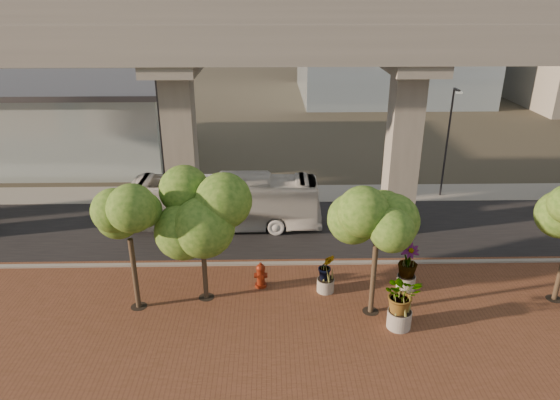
{
  "coord_description": "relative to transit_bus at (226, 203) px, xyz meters",
  "views": [
    {
      "loc": [
        -1.22,
        -23.89,
        12.82
      ],
      "look_at": [
        -0.7,
        0.5,
        2.52
      ],
      "focal_mm": 32.0,
      "sensor_mm": 36.0,
      "label": 1
    }
  ],
  "objects": [
    {
      "name": "asphalt_road",
      "position": [
        3.79,
        -0.52,
        -1.51
      ],
      "size": [
        90.0,
        8.0,
        0.04
      ],
      "primitive_type": "cube",
      "color": "black",
      "rests_on": "ground"
    },
    {
      "name": "fire_hydrant",
      "position": [
        2.1,
        -6.51,
        -0.88
      ],
      "size": [
        0.62,
        0.56,
        1.23
      ],
      "color": "maroon",
      "rests_on": "ground"
    },
    {
      "name": "brick_plaza",
      "position": [
        3.79,
        -10.52,
        -1.5
      ],
      "size": [
        70.0,
        13.0,
        0.06
      ],
      "primitive_type": "cube",
      "color": "brown",
      "rests_on": "ground"
    },
    {
      "name": "planter_front",
      "position": [
        7.79,
        -9.68,
        -0.01
      ],
      "size": [
        2.19,
        2.19,
        2.41
      ],
      "color": "#A9A399",
      "rests_on": "ground"
    },
    {
      "name": "ground",
      "position": [
        3.79,
        -2.52,
        -1.53
      ],
      "size": [
        160.0,
        160.0,
        0.0
      ],
      "primitive_type": "plane",
      "color": "#3E3A2D",
      "rests_on": "ground"
    },
    {
      "name": "planter_left",
      "position": [
        5.07,
        -6.97,
        -0.29
      ],
      "size": [
        1.76,
        1.76,
        1.94
      ],
      "color": "#A6A096",
      "rests_on": "ground"
    },
    {
      "name": "far_sidewalk",
      "position": [
        3.79,
        4.98,
        -1.5
      ],
      "size": [
        90.0,
        3.0,
        0.06
      ],
      "primitive_type": "cube",
      "color": "gray",
      "rests_on": "ground"
    },
    {
      "name": "curb_strip",
      "position": [
        3.79,
        -4.52,
        -1.45
      ],
      "size": [
        70.0,
        0.25,
        0.16
      ],
      "primitive_type": "cube",
      "color": "gray",
      "rests_on": "ground"
    },
    {
      "name": "streetlamp_east",
      "position": [
        14.04,
        4.37,
        2.69
      ],
      "size": [
        0.36,
        1.05,
        7.22
      ],
      "color": "#2A292E",
      "rests_on": "ground"
    },
    {
      "name": "street_tree_near_east",
      "position": [
        6.85,
        -8.6,
        3.06
      ],
      "size": [
        3.8,
        3.8,
        6.28
      ],
      "color": "brown",
      "rests_on": "ground"
    },
    {
      "name": "transit_bus",
      "position": [
        0.0,
        0.0,
        0.0
      ],
      "size": [
        11.02,
        2.73,
        3.06
      ],
      "primitive_type": "imported",
      "rotation": [
        0.0,
        0.0,
        1.56
      ],
      "color": "silver",
      "rests_on": "ground"
    },
    {
      "name": "street_tree_near_west",
      "position": [
        -0.34,
        -7.38,
        2.68
      ],
      "size": [
        3.84,
        3.84,
        5.92
      ],
      "color": "brown",
      "rests_on": "ground"
    },
    {
      "name": "street_tree_far_west",
      "position": [
        -3.21,
        -8.03,
        2.86
      ],
      "size": [
        3.52,
        3.52,
        5.95
      ],
      "color": "brown",
      "rests_on": "ground"
    },
    {
      "name": "station_pavilion",
      "position": [
        -16.21,
        13.48,
        1.69
      ],
      "size": [
        23.0,
        13.0,
        6.3
      ],
      "color": "silver",
      "rests_on": "ground"
    },
    {
      "name": "planter_right",
      "position": [
        8.79,
        -6.86,
        -0.11
      ],
      "size": [
        2.1,
        2.1,
        2.25
      ],
      "color": "#ACA99C",
      "rests_on": "ground"
    },
    {
      "name": "transit_viaduct",
      "position": [
        3.79,
        -0.52,
        5.76
      ],
      "size": [
        72.0,
        5.6,
        12.4
      ],
      "color": "gray",
      "rests_on": "ground"
    },
    {
      "name": "streetlamp_west",
      "position": [
        -4.29,
        4.22,
        3.79
      ],
      "size": [
        0.45,
        1.32,
        9.13
      ],
      "color": "#2B2B30",
      "rests_on": "ground"
    }
  ]
}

